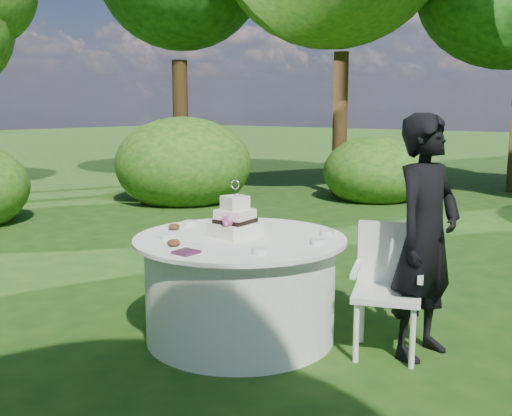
% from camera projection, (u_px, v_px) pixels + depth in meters
% --- Properties ---
extents(ground, '(80.00, 80.00, 0.00)m').
position_uv_depth(ground, '(240.00, 336.00, 4.52)').
color(ground, '#173D10').
rests_on(ground, ground).
extents(napkins, '(0.14, 0.14, 0.02)m').
position_uv_depth(napkins, '(186.00, 252.00, 3.89)').
color(napkins, '#4A1F38').
rests_on(napkins, table).
extents(feather_plume, '(0.48, 0.07, 0.01)m').
position_uv_depth(feather_plume, '(177.00, 239.00, 4.29)').
color(feather_plume, white).
rests_on(feather_plume, table).
extents(guest, '(0.49, 0.67, 1.67)m').
position_uv_depth(guest, '(426.00, 237.00, 4.07)').
color(guest, black).
rests_on(guest, ground).
extents(table, '(1.56, 1.56, 0.77)m').
position_uv_depth(table, '(240.00, 287.00, 4.46)').
color(table, silver).
rests_on(table, ground).
extents(cake, '(0.34, 0.34, 0.42)m').
position_uv_depth(cake, '(235.00, 221.00, 4.40)').
color(cake, white).
rests_on(cake, table).
extents(chair, '(0.59, 0.59, 0.91)m').
position_uv_depth(chair, '(388.00, 279.00, 4.19)').
color(chair, white).
rests_on(chair, ground).
extents(votives, '(1.27, 0.94, 0.04)m').
position_uv_depth(votives, '(250.00, 233.00, 4.42)').
color(votives, white).
rests_on(votives, table).
extents(petal_cups, '(0.49, 0.48, 0.05)m').
position_uv_depth(petal_cups, '(174.00, 234.00, 4.36)').
color(petal_cups, '#562D16').
rests_on(petal_cups, table).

